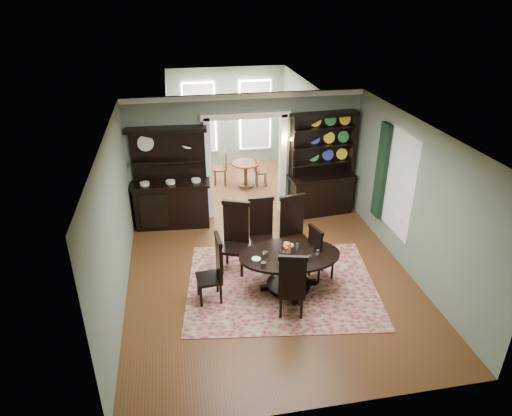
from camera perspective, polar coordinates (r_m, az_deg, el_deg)
The scene contains 19 objects.
room at distance 8.22m, azimuth 2.03°, elevation 0.02°, with size 5.51×6.01×3.01m.
parlor at distance 13.30m, azimuth -3.07°, elevation 10.22°, with size 3.51×3.50×3.01m.
doorway_trim at distance 10.88m, azimuth -1.29°, elevation 7.06°, with size 2.08×0.25×2.57m.
right_window at distance 9.84m, azimuth 16.45°, elevation 3.68°, with size 0.15×1.47×2.12m.
wall_sconce at distance 10.83m, azimuth 3.84°, elevation 8.44°, with size 0.27×0.21×0.21m.
rug at distance 8.91m, azimuth 3.18°, elevation -9.49°, with size 3.56×2.86×0.01m, color maroon.
dining_table at distance 8.56m, azimuth 4.19°, elevation -7.05°, with size 1.92×1.80×0.74m.
centerpiece at distance 8.46m, azimuth 3.81°, elevation -5.19°, with size 1.28×0.82×0.21m.
chair_far_left at distance 9.02m, azimuth -2.63°, elevation -3.31°, with size 0.68×0.67×1.44m.
chair_far_mid at distance 9.31m, azimuth 0.74°, elevation -2.51°, with size 0.53×0.48×1.37m.
chair_far_right at distance 9.28m, azimuth 4.72°, elevation -2.47°, with size 0.61×0.59×1.44m.
chair_end_left at distance 8.20m, azimuth -5.22°, elevation -7.41°, with size 0.48×0.51×1.29m.
chair_end_right at distance 8.82m, azimuth 7.74°, elevation -5.49°, with size 0.51×0.52×1.14m.
chair_near at distance 7.79m, azimuth 4.52°, elevation -9.45°, with size 0.57×0.55×1.28m.
sideboard at distance 10.80m, azimuth -10.52°, elevation 1.91°, with size 1.83×0.76×2.36m.
welsh_dresser at distance 11.30m, azimuth 8.12°, elevation 3.74°, with size 1.67×0.75×2.53m.
parlor_table at distance 12.81m, azimuth -1.31°, elevation 4.65°, with size 0.78×0.78×0.72m.
parlor_chair_left at distance 12.98m, azimuth -4.24°, elevation 5.14°, with size 0.43×0.42×0.98m.
parlor_chair_right at distance 12.88m, azimuth 0.36°, elevation 4.73°, with size 0.36×0.36×0.85m.
Camera 1 is at (-1.62, -7.13, 5.24)m, focal length 32.00 mm.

